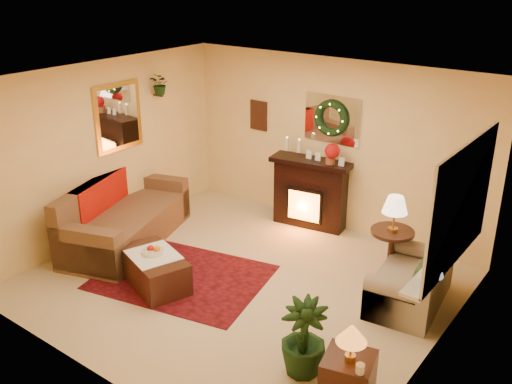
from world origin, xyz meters
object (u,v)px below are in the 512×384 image
Objects in this scene: fireplace at (311,192)px; loveseat at (411,272)px; coffee_table at (155,270)px; side_table_round at (390,258)px; sofa at (126,215)px; end_table_square at (348,383)px.

fireplace is 2.43m from loveseat.
fireplace is 1.09× the size of coffee_table.
fireplace is at bearing 154.17° from side_table_round.
sofa is 2.01× the size of fireplace.
coffee_table is at bearing 171.41° from end_table_square.
side_table_round is at bearing 58.52° from coffee_table.
side_table_round is at bearing 1.61° from sofa.
fireplace reaches higher than end_table_square.
end_table_square is at bearing -62.31° from fireplace.
side_table_round is (3.55, 1.29, -0.10)m from sofa.
end_table_square is at bearing -32.62° from sofa.
fireplace is 1.91m from side_table_round.
side_table_round is (-0.42, 0.35, -0.10)m from loveseat.
end_table_square is (0.24, -2.01, -0.15)m from loveseat.
loveseat is 2.03m from end_table_square.
coffee_table is at bearing -157.20° from loveseat.
fireplace is at bearing 30.67° from sofa.
loveseat reaches higher than side_table_round.
loveseat is at bearing -4.99° from sofa.
fireplace is 2.83m from coffee_table.
loveseat is at bearing -39.59° from side_table_round.
loveseat is 3.18m from coffee_table.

